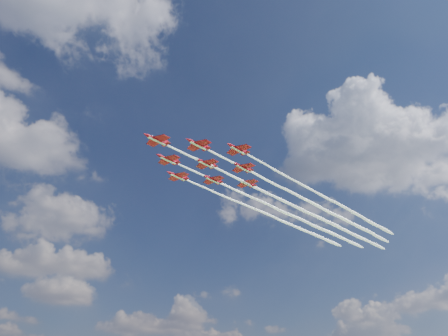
# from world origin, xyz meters

# --- Properties ---
(jet_lead) EXTENTS (125.45, 42.35, 2.48)m
(jet_lead) POSITION_xyz_m (45.13, 10.98, 74.22)
(jet_lead) COLOR #A20917
(jet_row2_port) EXTENTS (125.45, 42.35, 2.48)m
(jet_row2_port) POSITION_xyz_m (57.75, 7.18, 74.22)
(jet_row2_port) COLOR #A20917
(jet_row2_starb) EXTENTS (125.45, 42.35, 2.48)m
(jet_row2_starb) POSITION_xyz_m (53.37, 21.26, 74.22)
(jet_row2_starb) COLOR #A20917
(jet_row3_port) EXTENTS (125.45, 42.35, 2.48)m
(jet_row3_port) POSITION_xyz_m (70.36, 3.38, 74.22)
(jet_row3_port) COLOR #A20917
(jet_row3_centre) EXTENTS (125.45, 42.35, 2.48)m
(jet_row3_centre) POSITION_xyz_m (65.99, 17.46, 74.22)
(jet_row3_centre) COLOR #A20917
(jet_row3_starb) EXTENTS (125.45, 42.35, 2.48)m
(jet_row3_starb) POSITION_xyz_m (61.61, 31.54, 74.22)
(jet_row3_starb) COLOR #A20917
(jet_row4_port) EXTENTS (125.45, 42.35, 2.48)m
(jet_row4_port) POSITION_xyz_m (78.60, 13.66, 74.22)
(jet_row4_port) COLOR #A20917
(jet_row4_starb) EXTENTS (125.45, 42.35, 2.48)m
(jet_row4_starb) POSITION_xyz_m (74.23, 27.74, 74.22)
(jet_row4_starb) COLOR #A20917
(jet_tail) EXTENTS (125.45, 42.35, 2.48)m
(jet_tail) POSITION_xyz_m (86.85, 23.94, 74.22)
(jet_tail) COLOR #A20917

